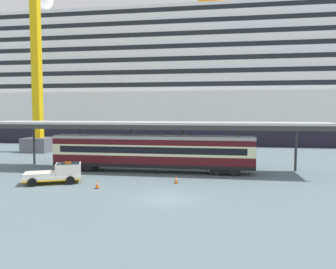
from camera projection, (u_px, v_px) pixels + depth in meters
name	position (u px, v px, depth m)	size (l,w,h in m)	color
ground_plane	(166.00, 199.00, 25.15)	(400.00, 400.00, 0.00)	slate
cruise_ship	(206.00, 86.00, 77.35)	(147.27, 29.07, 37.59)	black
platform_canopy	(153.00, 124.00, 36.56)	(38.77, 5.42, 5.65)	silver
train_carriage	(152.00, 152.00, 36.35)	(22.59, 2.81, 4.11)	black
service_truck	(58.00, 173.00, 30.65)	(5.58, 3.90, 2.02)	silver
traffic_cone_near	(176.00, 179.00, 30.65)	(0.36, 0.36, 0.73)	black
traffic_cone_mid	(97.00, 184.00, 28.55)	(0.36, 0.36, 0.74)	black
dockside_crane	(41.00, 59.00, 53.63)	(15.80, 4.40, 51.43)	#595960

